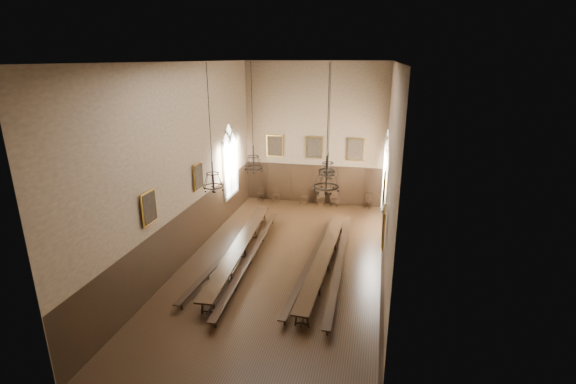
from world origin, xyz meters
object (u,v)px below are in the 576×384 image
(bench_left_outer, at_px, (230,253))
(chair_0, at_px, (261,197))
(bench_left_inner, at_px, (251,257))
(chair_4, at_px, (321,201))
(chair_3, at_px, (304,199))
(chair_7, at_px, (367,204))
(chandelier_front_left, at_px, (213,178))
(bench_right_outer, at_px, (340,262))
(chandelier_front_right, at_px, (326,179))
(table_left, at_px, (240,251))
(chandelier_back_left, at_px, (253,162))
(table_right, at_px, (323,263))
(chandelier_back_right, at_px, (328,167))
(bench_right_inner, at_px, (312,260))
(chair_5, at_px, (334,202))
(chair_1, at_px, (276,197))

(bench_left_outer, height_order, chair_0, chair_0)
(bench_left_inner, xyz_separation_m, chair_4, (1.99, 8.75, -0.01))
(bench_left_outer, xyz_separation_m, chair_3, (2.04, 8.50, 0.02))
(chair_7, bearing_deg, chandelier_front_left, -99.77)
(bench_right_outer, distance_m, chair_0, 10.28)
(bench_left_inner, bearing_deg, chandelier_front_right, -30.07)
(table_left, distance_m, chair_3, 8.58)
(bench_left_outer, relative_size, chair_4, 9.77)
(chair_0, bearing_deg, bench_left_outer, -92.35)
(chair_0, xyz_separation_m, chandelier_front_left, (1.53, -11.40, 4.58))
(chair_4, bearing_deg, table_left, -112.84)
(chair_7, bearing_deg, chandelier_back_left, -117.69)
(table_right, xyz_separation_m, bench_right_outer, (0.70, 0.39, -0.06))
(chandelier_back_right, relative_size, chandelier_front_left, 1.17)
(table_right, xyz_separation_m, bench_right_inner, (-0.55, 0.30, -0.08))
(table_left, height_order, chair_7, chair_7)
(chair_0, distance_m, chair_5, 4.90)
(chandelier_front_right, bearing_deg, chair_5, 94.34)
(chair_0, height_order, chair_5, chair_5)
(bench_right_inner, bearing_deg, chandelier_back_right, 82.94)
(chandelier_back_right, distance_m, chandelier_front_left, 6.60)
(chandelier_front_right, bearing_deg, chair_0, 117.84)
(bench_left_inner, distance_m, chair_3, 8.82)
(bench_right_outer, bearing_deg, chair_7, 83.82)
(chandelier_back_right, bearing_deg, chair_5, 92.61)
(chandelier_back_left, bearing_deg, chair_5, 59.11)
(chandelier_back_left, distance_m, chandelier_back_right, 3.79)
(bench_left_outer, distance_m, bench_left_inner, 1.18)
(bench_left_inner, xyz_separation_m, chandelier_front_left, (-0.51, -2.69, 4.56))
(chair_7, bearing_deg, bench_right_inner, -88.53)
(bench_right_outer, bearing_deg, chandelier_front_right, -98.76)
(bench_left_inner, distance_m, chandelier_back_left, 4.84)
(bench_left_outer, relative_size, chandelier_front_left, 2.11)
(table_left, bearing_deg, chair_1, 92.67)
(bench_left_inner, bearing_deg, chair_4, 77.20)
(table_right, height_order, chandelier_front_left, chandelier_front_left)
(chandelier_front_left, xyz_separation_m, chandelier_front_right, (4.19, 0.55, 0.05))
(table_left, height_order, bench_right_inner, table_left)
(chandelier_front_right, bearing_deg, chair_1, 113.22)
(chair_0, distance_m, chandelier_back_left, 7.16)
(chair_1, xyz_separation_m, chair_7, (6.00, -0.02, -0.01))
(bench_left_outer, xyz_separation_m, bench_right_outer, (5.23, 0.19, 0.03))
(bench_left_outer, distance_m, chair_5, 9.36)
(bench_right_inner, relative_size, bench_right_outer, 0.94)
(bench_right_inner, bearing_deg, chair_5, 89.82)
(chair_7, bearing_deg, table_right, -84.59)
(table_left, bearing_deg, bench_left_inner, -27.55)
(bench_left_inner, distance_m, chair_0, 8.95)
(chandelier_back_right, bearing_deg, bench_left_outer, -149.64)
(chair_5, bearing_deg, bench_left_outer, -127.54)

